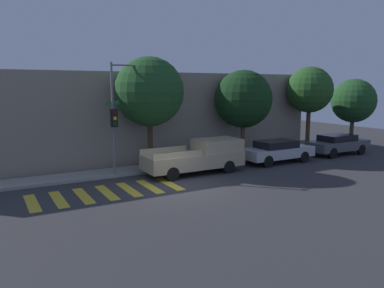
{
  "coord_description": "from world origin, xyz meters",
  "views": [
    {
      "loc": [
        -7.73,
        -14.91,
        4.65
      ],
      "look_at": [
        1.82,
        2.1,
        1.6
      ],
      "focal_mm": 35.0,
      "sensor_mm": 36.0,
      "label": 1
    }
  ],
  "objects_px": {
    "traffic_light_pole": "(123,105)",
    "sedan_near_corner": "(277,151)",
    "tree_midblock": "(243,99)",
    "tree_far_end": "(310,90)",
    "tree_near_corner": "(149,92)",
    "sedan_middle": "(338,144)",
    "pickup_truck": "(199,156)",
    "tree_behind_truck": "(354,101)"
  },
  "relations": [
    {
      "from": "traffic_light_pole",
      "to": "sedan_near_corner",
      "type": "distance_m",
      "value": 9.81
    },
    {
      "from": "sedan_near_corner",
      "to": "tree_midblock",
      "type": "distance_m",
      "value": 3.85
    },
    {
      "from": "traffic_light_pole",
      "to": "tree_far_end",
      "type": "relative_size",
      "value": 0.97
    },
    {
      "from": "traffic_light_pole",
      "to": "tree_far_end",
      "type": "xyz_separation_m",
      "value": [
        13.97,
        0.79,
        0.66
      ]
    },
    {
      "from": "tree_midblock",
      "to": "tree_near_corner",
      "type": "bearing_deg",
      "value": 180.0
    },
    {
      "from": "sedan_near_corner",
      "to": "sedan_middle",
      "type": "bearing_deg",
      "value": 0.0
    },
    {
      "from": "sedan_near_corner",
      "to": "sedan_middle",
      "type": "height_order",
      "value": "sedan_middle"
    },
    {
      "from": "pickup_truck",
      "to": "sedan_middle",
      "type": "bearing_deg",
      "value": -0.0
    },
    {
      "from": "sedan_middle",
      "to": "tree_near_corner",
      "type": "xyz_separation_m",
      "value": [
        -12.88,
        2.06,
        3.57
      ]
    },
    {
      "from": "pickup_truck",
      "to": "tree_midblock",
      "type": "xyz_separation_m",
      "value": [
        4.44,
        2.06,
        2.91
      ]
    },
    {
      "from": "tree_near_corner",
      "to": "tree_behind_truck",
      "type": "xyz_separation_m",
      "value": [
        16.9,
        0.0,
        -0.82
      ]
    },
    {
      "from": "sedan_near_corner",
      "to": "tree_midblock",
      "type": "xyz_separation_m",
      "value": [
        -1.07,
        2.06,
        3.07
      ]
    },
    {
      "from": "traffic_light_pole",
      "to": "sedan_middle",
      "type": "distance_m",
      "value": 15.03
    },
    {
      "from": "tree_near_corner",
      "to": "tree_midblock",
      "type": "xyz_separation_m",
      "value": [
        6.39,
        0.0,
        -0.51
      ]
    },
    {
      "from": "pickup_truck",
      "to": "tree_far_end",
      "type": "height_order",
      "value": "tree_far_end"
    },
    {
      "from": "sedan_near_corner",
      "to": "tree_midblock",
      "type": "height_order",
      "value": "tree_midblock"
    },
    {
      "from": "tree_near_corner",
      "to": "tree_midblock",
      "type": "distance_m",
      "value": 6.41
    },
    {
      "from": "traffic_light_pole",
      "to": "sedan_near_corner",
      "type": "bearing_deg",
      "value": -7.82
    },
    {
      "from": "sedan_middle",
      "to": "tree_near_corner",
      "type": "distance_m",
      "value": 13.52
    },
    {
      "from": "pickup_truck",
      "to": "tree_midblock",
      "type": "distance_m",
      "value": 5.7
    },
    {
      "from": "tree_midblock",
      "to": "sedan_near_corner",
      "type": "bearing_deg",
      "value": -62.63
    },
    {
      "from": "traffic_light_pole",
      "to": "sedan_middle",
      "type": "height_order",
      "value": "traffic_light_pole"
    },
    {
      "from": "traffic_light_pole",
      "to": "tree_near_corner",
      "type": "relative_size",
      "value": 0.93
    },
    {
      "from": "pickup_truck",
      "to": "sedan_middle",
      "type": "xyz_separation_m",
      "value": [
        10.93,
        -0.0,
        -0.15
      ]
    },
    {
      "from": "pickup_truck",
      "to": "sedan_middle",
      "type": "height_order",
      "value": "pickup_truck"
    },
    {
      "from": "sedan_middle",
      "to": "tree_midblock",
      "type": "distance_m",
      "value": 7.46
    },
    {
      "from": "pickup_truck",
      "to": "tree_far_end",
      "type": "xyz_separation_m",
      "value": [
        10.21,
        2.06,
        3.45
      ]
    },
    {
      "from": "tree_behind_truck",
      "to": "tree_midblock",
      "type": "bearing_deg",
      "value": 180.0
    },
    {
      "from": "traffic_light_pole",
      "to": "tree_midblock",
      "type": "distance_m",
      "value": 8.24
    },
    {
      "from": "pickup_truck",
      "to": "tree_near_corner",
      "type": "xyz_separation_m",
      "value": [
        -1.95,
        2.06,
        3.41
      ]
    },
    {
      "from": "sedan_middle",
      "to": "tree_midblock",
      "type": "height_order",
      "value": "tree_midblock"
    },
    {
      "from": "sedan_near_corner",
      "to": "tree_near_corner",
      "type": "relative_size",
      "value": 0.74
    },
    {
      "from": "traffic_light_pole",
      "to": "sedan_near_corner",
      "type": "relative_size",
      "value": 1.27
    },
    {
      "from": "pickup_truck",
      "to": "tree_behind_truck",
      "type": "relative_size",
      "value": 1.05
    },
    {
      "from": "tree_midblock",
      "to": "tree_behind_truck",
      "type": "bearing_deg",
      "value": 0.0
    },
    {
      "from": "tree_far_end",
      "to": "sedan_middle",
      "type": "bearing_deg",
      "value": -70.93
    },
    {
      "from": "tree_near_corner",
      "to": "sedan_near_corner",
      "type": "bearing_deg",
      "value": -15.46
    },
    {
      "from": "sedan_near_corner",
      "to": "tree_far_end",
      "type": "relative_size",
      "value": 0.77
    },
    {
      "from": "traffic_light_pole",
      "to": "tree_midblock",
      "type": "height_order",
      "value": "traffic_light_pole"
    },
    {
      "from": "pickup_truck",
      "to": "tree_behind_truck",
      "type": "bearing_deg",
      "value": 7.86
    },
    {
      "from": "tree_midblock",
      "to": "tree_behind_truck",
      "type": "xyz_separation_m",
      "value": [
        10.51,
        0.0,
        -0.31
      ]
    },
    {
      "from": "tree_near_corner",
      "to": "tree_midblock",
      "type": "bearing_deg",
      "value": 0.0
    }
  ]
}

